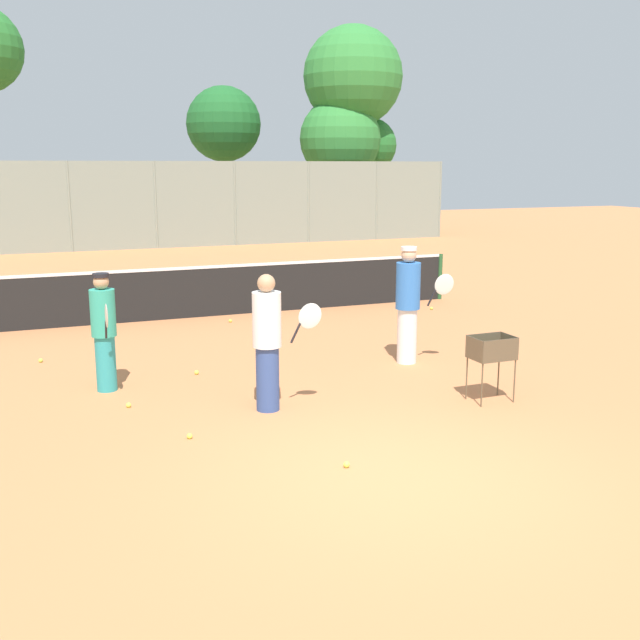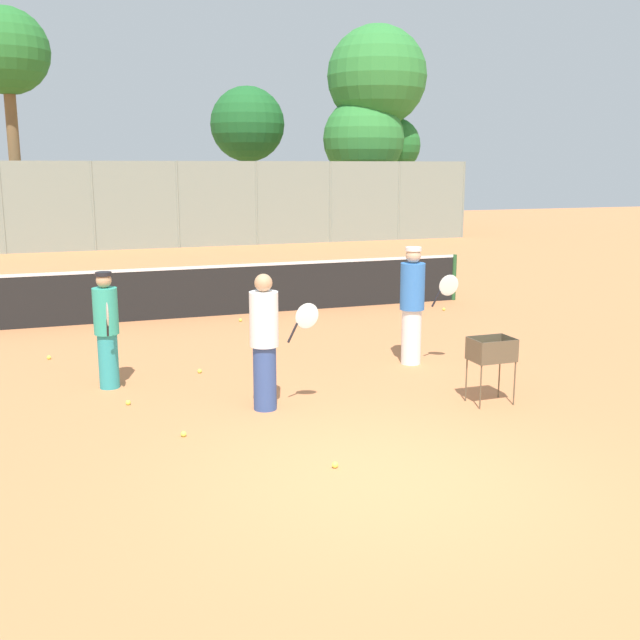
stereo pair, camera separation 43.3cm
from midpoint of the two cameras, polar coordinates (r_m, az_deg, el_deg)
ground_plane at (r=7.76m, az=6.57°, el=-11.94°), size 80.00×80.00×0.00m
tennis_net at (r=15.71m, az=-7.64°, el=2.29°), size 11.65×0.10×1.07m
back_fence at (r=29.00m, az=-13.40°, el=8.49°), size 27.89×0.08×3.26m
tree_0 at (r=36.71m, az=5.93°, el=13.07°), size 2.60×2.60×5.34m
tree_1 at (r=35.60m, az=3.70°, el=13.54°), size 3.76×3.76×6.18m
tree_2 at (r=31.72m, az=-22.41°, el=18.18°), size 3.18×3.18×8.88m
tree_3 at (r=35.50m, az=-5.19°, el=14.56°), size 3.39×3.39×6.65m
tree_4 at (r=36.11m, az=4.71°, el=17.95°), size 4.58×4.58×9.38m
player_white_outfit at (r=9.53m, az=-2.92°, el=-1.59°), size 0.88×0.47×1.77m
player_red_cap at (r=11.86m, az=8.11°, el=1.21°), size 0.84×0.60×1.86m
player_yellow_shirt at (r=10.81m, az=-14.85°, el=-0.64°), size 0.34×0.90×1.66m
ball_cart at (r=10.14m, az=14.17°, el=-2.60°), size 0.56×0.41×0.89m
tennis_ball_0 at (r=10.18m, az=-13.23°, el=-6.15°), size 0.07×0.07×0.07m
tennis_ball_1 at (r=11.51m, az=-8.09°, el=-3.88°), size 0.07×0.07×0.07m
tennis_ball_2 at (r=15.18m, az=-5.27°, el=-0.00°), size 0.07×0.07×0.07m
tennis_ball_3 at (r=12.89m, az=-19.05°, el=-2.72°), size 0.07×0.07×0.07m
tennis_ball_4 at (r=8.91m, az=-8.98°, el=-8.59°), size 0.07×0.07×0.07m
tennis_ball_6 at (r=7.96m, az=2.74°, el=-10.99°), size 0.07×0.07×0.07m
tennis_ball_8 at (r=16.52m, az=10.16°, el=0.82°), size 0.07×0.07×0.07m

